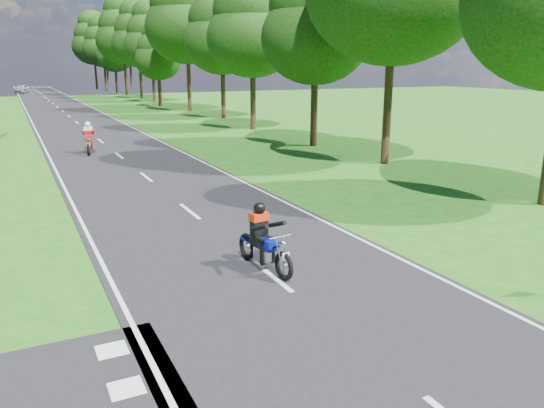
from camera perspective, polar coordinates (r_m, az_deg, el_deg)
ground at (r=10.43m, az=4.90°, el=-11.58°), size 160.00×160.00×0.00m
main_road at (r=58.36m, az=-21.59°, el=9.27°), size 7.00×140.00×0.02m
road_markings at (r=56.48m, az=-21.56°, el=9.13°), size 7.40×140.00×0.01m
treeline at (r=68.42m, az=-21.84°, el=16.86°), size 40.00×115.35×14.78m
rider_near_blue at (r=12.16m, az=-0.81°, el=-3.54°), size 0.87×1.94×1.56m
rider_far_red at (r=29.89m, az=-19.13°, el=6.75°), size 1.01×2.08×1.66m
distant_car at (r=97.54m, az=-25.33°, el=11.14°), size 2.70×4.37×1.39m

